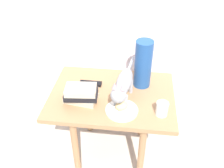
% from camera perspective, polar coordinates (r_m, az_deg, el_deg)
% --- Properties ---
extents(ground_plane, '(6.00, 6.00, 0.00)m').
position_cam_1_polar(ground_plane, '(2.05, 0.00, -15.16)').
color(ground_plane, '#B2A899').
extents(side_table, '(0.81, 0.58, 0.59)m').
position_cam_1_polar(side_table, '(1.68, 0.00, -4.49)').
color(side_table, '#9E724C').
rests_on(side_table, ground).
extents(plate, '(0.19, 0.19, 0.01)m').
position_cam_1_polar(plate, '(1.50, 2.23, -6.01)').
color(plate, silver).
rests_on(plate, side_table).
extents(bread_roll, '(0.10, 0.09, 0.05)m').
position_cam_1_polar(bread_roll, '(1.48, 2.24, -4.95)').
color(bread_roll, '#E0BC7A').
rests_on(bread_roll, plate).
extents(cat, '(0.13, 0.48, 0.23)m').
position_cam_1_polar(cat, '(1.49, 2.57, -0.15)').
color(cat, '#99999E').
rests_on(cat, side_table).
extents(book_stack, '(0.22, 0.15, 0.11)m').
position_cam_1_polar(book_stack, '(1.55, -7.08, -2.30)').
color(book_stack, '#BCB299').
rests_on(book_stack, side_table).
extents(green_vase, '(0.11, 0.11, 0.33)m').
position_cam_1_polar(green_vase, '(1.63, 7.10, 4.50)').
color(green_vase, navy).
rests_on(green_vase, side_table).
extents(candle_jar, '(0.07, 0.07, 0.08)m').
position_cam_1_polar(candle_jar, '(1.49, 11.29, -5.68)').
color(candle_jar, silver).
rests_on(candle_jar, side_table).
extents(tv_remote, '(0.15, 0.05, 0.02)m').
position_cam_1_polar(tv_remote, '(1.71, -4.89, 0.12)').
color(tv_remote, black).
rests_on(tv_remote, side_table).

